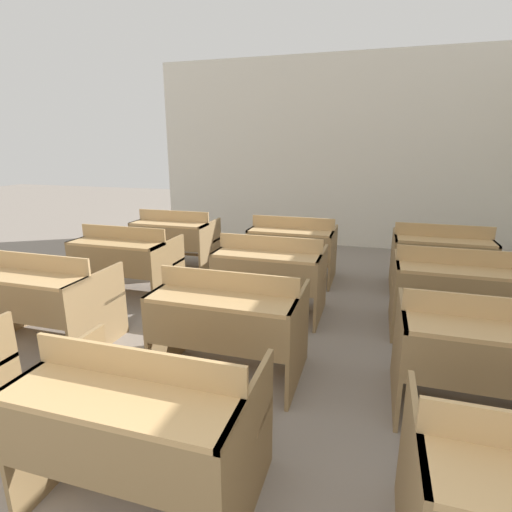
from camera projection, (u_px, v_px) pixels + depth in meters
The scene contains 11 objects.
wall_back at pixel (331, 154), 6.81m from camera, with size 6.20×0.06×3.18m.
bench_front_center at pixel (144, 420), 1.92m from camera, with size 1.07×0.76×0.85m.
bench_second_left at pixel (44, 297), 3.49m from camera, with size 1.07×0.76×0.85m.
bench_second_center at pixel (230, 320), 3.02m from camera, with size 1.07×0.76×0.85m.
bench_second_right at pixel (487, 354), 2.53m from camera, with size 1.07×0.76×0.85m.
bench_third_left at pixel (126, 260), 4.62m from camera, with size 1.07×0.76×0.85m.
bench_third_center at pixel (270, 273), 4.14m from camera, with size 1.07×0.76×0.85m.
bench_third_right at pixel (455, 290), 3.65m from camera, with size 1.07×0.76×0.85m.
bench_back_left at pixel (175, 238), 5.71m from camera, with size 1.07×0.76×0.85m.
bench_back_center at pixel (293, 246), 5.22m from camera, with size 1.07×0.76×0.85m.
bench_back_right at pixel (440, 257), 4.73m from camera, with size 1.07×0.76×0.85m.
Camera 1 is at (0.79, 0.27, 1.73)m, focal length 28.00 mm.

